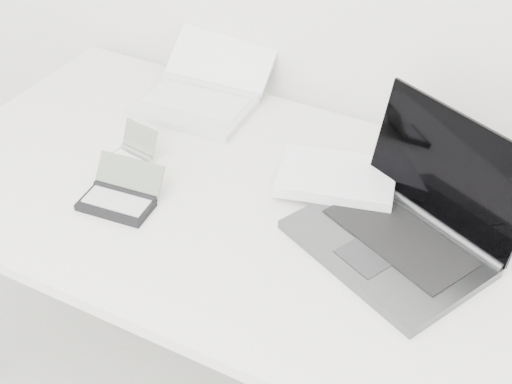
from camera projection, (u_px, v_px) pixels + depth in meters
The scene contains 5 objects.
desk at pixel (277, 225), 1.52m from camera, with size 1.60×0.80×0.73m.
laptop_large at pixel (384, 210), 1.43m from camera, with size 0.54×0.44×0.24m.
netbook_open_white at pixel (202, 92), 1.81m from camera, with size 0.30×0.36×0.13m.
pda_silver at pixel (131, 155), 1.61m from camera, with size 0.11×0.11×0.08m.
palmtop_charcoal at pixel (120, 197), 1.50m from camera, with size 0.16×0.14×0.07m.
Camera 1 is at (0.50, 0.52, 1.69)m, focal length 50.00 mm.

